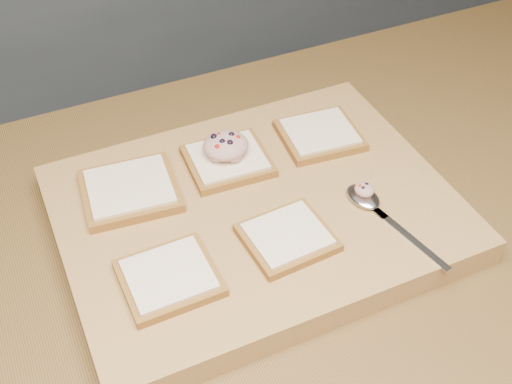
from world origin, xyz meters
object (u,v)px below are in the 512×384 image
bread_far_center (228,160)px  cutting_board (256,213)px  spoon (370,203)px  tuna_salad_dollop (226,145)px

bread_far_center → cutting_board: bearing=-87.3°
spoon → cutting_board: bearing=153.5°
cutting_board → spoon: 0.16m
cutting_board → bread_far_center: size_ratio=4.36×
cutting_board → bread_far_center: bread_far_center is taller
bread_far_center → spoon: size_ratio=0.65×
cutting_board → bread_far_center: bearing=92.7°
tuna_salad_dollop → spoon: (0.14, -0.17, -0.03)m
cutting_board → spoon: (0.14, -0.07, 0.03)m
tuna_salad_dollop → spoon: 0.22m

